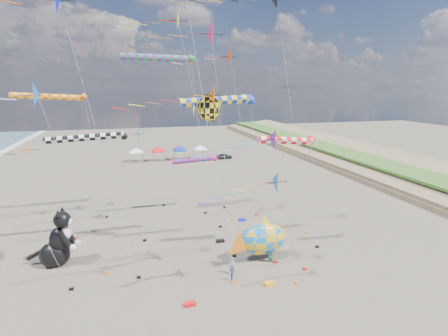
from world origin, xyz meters
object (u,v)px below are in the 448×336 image
object	(u,v)px
person_adult	(232,266)
child_green	(271,257)
child_blue	(232,275)
cat_inflatable	(56,237)
fish_inflatable	(262,239)
parked_car	(224,156)

from	to	relation	value
person_adult	child_green	bearing A→B (deg)	6.59
person_adult	child_blue	xyz separation A→B (m)	(-0.36, -1.12, -0.29)
cat_inflatable	fish_inflatable	world-z (taller)	cat_inflatable
child_green	parked_car	bearing A→B (deg)	71.99
child_green	child_blue	distance (m)	5.15
cat_inflatable	parked_car	xyz separation A→B (m)	(29.17, 45.24, -2.23)
person_adult	fish_inflatable	bearing A→B (deg)	20.30
child_green	child_blue	world-z (taller)	child_green
child_green	parked_car	xyz separation A→B (m)	(9.15, 50.36, 0.06)
parked_car	person_adult	bearing A→B (deg)	157.67
cat_inflatable	child_green	xyz separation A→B (m)	(20.02, -5.12, -2.29)
fish_inflatable	child_green	xyz separation A→B (m)	(0.67, -0.84, -1.59)
parked_car	child_blue	bearing A→B (deg)	157.60
child_green	parked_car	world-z (taller)	parked_car
person_adult	child_blue	bearing A→B (deg)	-115.32
child_green	cat_inflatable	bearing A→B (deg)	157.93
fish_inflatable	parked_car	bearing A→B (deg)	78.79
cat_inflatable	person_adult	xyz separation A→B (m)	(15.72, -6.19, -2.06)
person_adult	child_blue	distance (m)	1.21
cat_inflatable	child_blue	world-z (taller)	cat_inflatable
child_green	fish_inflatable	bearing A→B (deg)	120.87
person_adult	parked_car	xyz separation A→B (m)	(13.45, 51.43, -0.17)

